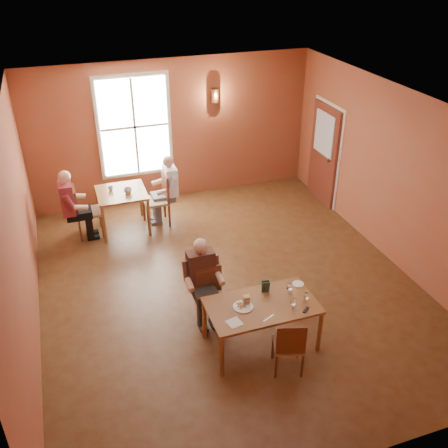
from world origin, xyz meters
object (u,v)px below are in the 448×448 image
object	(u,v)px
main_table	(261,324)
diner_main	(213,289)
chair_diner_white	(156,200)
chair_diner_main	(213,299)
chair_empty	(288,343)
chair_diner_maroon	(89,211)
diner_white	(157,194)
second_table	(123,210)
diner_maroon	(86,203)

from	to	relation	value
main_table	diner_main	xyz separation A→B (m)	(-0.50, 0.62, 0.29)
diner_main	chair_diner_white	bearing A→B (deg)	-87.40
chair_diner_main	chair_empty	size ratio (longest dim) A/B	1.04
chair_empty	chair_diner_maroon	bearing A→B (deg)	132.67
chair_empty	diner_white	xyz separation A→B (m)	(-0.78, 4.40, 0.24)
main_table	chair_empty	world-z (taller)	chair_empty
second_table	diner_white	bearing A→B (deg)	0.00
diner_white	chair_diner_maroon	distance (m)	1.34
chair_empty	diner_white	distance (m)	4.47
main_table	chair_diner_main	bearing A→B (deg)	127.57
chair_diner_main	diner_main	xyz separation A→B (m)	(0.00, -0.03, 0.20)
chair_diner_main	chair_diner_white	bearing A→B (deg)	-87.38
chair_diner_main	diner_main	size ratio (longest dim) A/B	0.69
diner_main	chair_diner_maroon	xyz separation A→B (m)	(-1.45, 3.25, -0.13)
second_table	chair_diner_maroon	bearing A→B (deg)	180.00
chair_diner_main	chair_diner_maroon	world-z (taller)	chair_diner_maroon
second_table	chair_diner_maroon	world-z (taller)	chair_diner_maroon
chair_diner_white	diner_main	bearing A→B (deg)	-177.40
main_table	diner_maroon	xyz separation A→B (m)	(-1.98, 3.87, 0.34)
second_table	diner_white	size ratio (longest dim) A/B	0.69
main_table	chair_diner_white	world-z (taller)	chair_diner_white
main_table	second_table	world-z (taller)	second_table
second_table	main_table	bearing A→B (deg)	-71.45
chair_diner_main	chair_diner_maroon	distance (m)	3.53
chair_diner_maroon	diner_maroon	distance (m)	0.18
main_table	chair_diner_white	distance (m)	3.92
diner_main	chair_diner_main	bearing A→B (deg)	-90.00
chair_diner_main	diner_maroon	size ratio (longest dim) A/B	0.64
chair_diner_maroon	chair_diner_main	bearing A→B (deg)	24.23
chair_empty	diner_maroon	xyz separation A→B (m)	(-2.14, 4.40, 0.26)
main_table	diner_white	xyz separation A→B (m)	(-0.62, 3.87, 0.31)
chair_diner_main	chair_empty	xyz separation A→B (m)	(0.66, -1.19, -0.02)
second_table	diner_maroon	distance (m)	0.74
chair_empty	second_table	distance (m)	4.63
diner_main	diner_white	distance (m)	3.25
chair_diner_main	diner_white	size ratio (longest dim) A/B	0.67
main_table	chair_diner_maroon	xyz separation A→B (m)	(-1.95, 3.87, 0.16)
second_table	diner_maroon	bearing A→B (deg)	180.00
diner_maroon	diner_main	bearing A→B (deg)	24.47
chair_diner_maroon	second_table	bearing A→B (deg)	90.00
diner_main	chair_diner_white	xyz separation A→B (m)	(-0.15, 3.25, -0.11)
diner_main	diner_maroon	size ratio (longest dim) A/B	0.94
chair_diner_main	second_table	xyz separation A→B (m)	(-0.80, 3.22, -0.04)
diner_white	chair_diner_maroon	xyz separation A→B (m)	(-1.33, 0.00, -0.15)
chair_diner_main	diner_main	bearing A→B (deg)	90.00
chair_empty	second_table	bearing A→B (deg)	125.41
main_table	second_table	size ratio (longest dim) A/B	1.63
diner_main	chair_empty	bearing A→B (deg)	119.68
diner_main	chair_diner_white	world-z (taller)	diner_main
chair_diner_main	chair_empty	distance (m)	1.36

